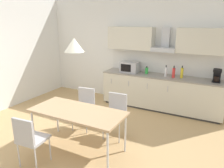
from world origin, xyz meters
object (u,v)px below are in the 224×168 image
object	(u,v)px
coffee_maker	(217,75)
bottle_white	(166,72)
chair_far_left	(85,104)
bottle_green	(147,70)
pendant_lamp	(74,45)
chair_near_left	(29,137)
bottle_red	(174,73)
microwave	(130,67)
chair_far_right	(116,111)
dining_table	(77,113)
bottle_yellow	(182,73)

from	to	relation	value
coffee_maker	bottle_white	bearing A→B (deg)	-177.00
coffee_maker	chair_far_left	bearing A→B (deg)	-143.31
bottle_green	pendant_lamp	world-z (taller)	pendant_lamp
bottle_white	chair_near_left	distance (m)	3.53
coffee_maker	bottle_red	world-z (taller)	coffee_maker
microwave	pendant_lamp	bearing A→B (deg)	-87.43
bottle_green	chair_far_left	world-z (taller)	bottle_green
bottle_green	chair_far_right	world-z (taller)	bottle_green
dining_table	chair_far_left	distance (m)	0.87
pendant_lamp	chair_near_left	bearing A→B (deg)	-115.90
chair_far_right	chair_far_left	world-z (taller)	same
bottle_yellow	chair_far_right	bearing A→B (deg)	-116.61
bottle_yellow	bottle_white	world-z (taller)	bottle_yellow
microwave	bottle_yellow	size ratio (longest dim) A/B	1.59
bottle_red	pendant_lamp	distance (m)	2.84
bottle_yellow	chair_far_left	xyz separation A→B (m)	(-1.65, -1.79, -0.50)
bottle_green	chair_far_left	bearing A→B (deg)	-112.35
bottle_red	dining_table	distance (m)	2.73
dining_table	chair_far_right	bearing A→B (deg)	64.11
chair_far_right	chair_near_left	xyz separation A→B (m)	(-0.74, -1.52, 0.00)
microwave	bottle_red	world-z (taller)	bottle_red
bottle_red	bottle_yellow	size ratio (longest dim) A/B	0.97
bottle_green	dining_table	xyz separation A→B (m)	(-0.36, -2.57, -0.28)
chair_far_left	chair_near_left	xyz separation A→B (m)	(0.02, -1.52, 0.00)
chair_near_left	bottle_white	bearing A→B (deg)	69.04
coffee_maker	bottle_yellow	xyz separation A→B (m)	(-0.77, -0.02, -0.02)
bottle_yellow	chair_far_right	world-z (taller)	bottle_yellow
chair_far_left	chair_near_left	world-z (taller)	same
bottle_red	coffee_maker	bearing A→B (deg)	4.82
bottle_white	chair_far_right	bearing A→B (deg)	-106.37
coffee_maker	chair_near_left	distance (m)	4.14
microwave	bottle_red	xyz separation A→B (m)	(1.19, -0.05, -0.02)
bottle_yellow	dining_table	bearing A→B (deg)	-116.39
bottle_red	chair_near_left	size ratio (longest dim) A/B	0.34
dining_table	chair_far_left	xyz separation A→B (m)	(-0.38, 0.76, -0.18)
bottle_green	dining_table	world-z (taller)	bottle_green
bottle_green	chair_far_left	size ratio (longest dim) A/B	0.23
chair_far_right	microwave	bearing A→B (deg)	105.20
pendant_lamp	bottle_red	bearing A→B (deg)	66.51
coffee_maker	bottle_green	bearing A→B (deg)	179.77
bottle_white	bottle_red	bearing A→B (deg)	-5.84
bottle_green	chair_far_left	xyz separation A→B (m)	(-0.75, -1.81, -0.45)
microwave	bottle_yellow	distance (m)	1.38
bottle_white	chair_far_right	xyz separation A→B (m)	(-0.51, -1.74, -0.49)
bottle_white	pendant_lamp	world-z (taller)	pendant_lamp
pendant_lamp	bottle_green	bearing A→B (deg)	82.03
bottle_yellow	pendant_lamp	xyz separation A→B (m)	(-1.26, -2.55, 0.86)
bottle_white	chair_near_left	xyz separation A→B (m)	(-1.25, -3.27, -0.49)
bottle_green	bottle_white	size ratio (longest dim) A/B	0.68
coffee_maker	bottle_yellow	world-z (taller)	bottle_yellow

